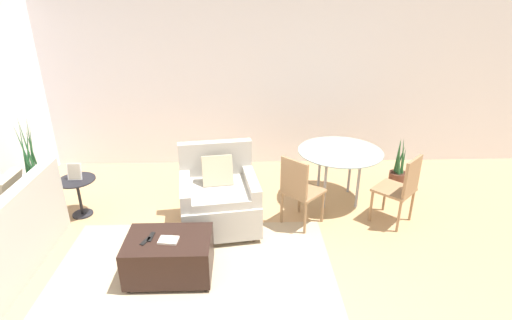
% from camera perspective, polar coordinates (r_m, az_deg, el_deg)
% --- Properties ---
extents(wall_back, '(12.00, 0.06, 2.75)m').
position_cam_1_polar(wall_back, '(6.31, -4.49, 11.28)').
color(wall_back, white).
rests_on(wall_back, ground_plane).
extents(area_rug, '(2.88, 1.64, 0.01)m').
position_cam_1_polar(area_rug, '(4.40, -8.67, -14.69)').
color(area_rug, tan).
rests_on(area_rug, ground_plane).
extents(armchair, '(1.01, 0.98, 0.98)m').
position_cam_1_polar(armchair, '(4.82, -5.31, -5.47)').
color(armchair, '#B2ADA3').
rests_on(armchair, ground_plane).
extents(ottoman, '(0.84, 0.58, 0.44)m').
position_cam_1_polar(ottoman, '(4.19, -12.26, -13.18)').
color(ottoman, black).
rests_on(ottoman, ground_plane).
extents(book_stack, '(0.20, 0.15, 0.02)m').
position_cam_1_polar(book_stack, '(4.03, -12.39, -11.12)').
color(book_stack, beige).
rests_on(book_stack, ottoman).
extents(tv_remote_primary, '(0.09, 0.14, 0.01)m').
position_cam_1_polar(tv_remote_primary, '(4.08, -15.51, -11.10)').
color(tv_remote_primary, black).
rests_on(tv_remote_primary, ottoman).
extents(tv_remote_secondary, '(0.05, 0.16, 0.01)m').
position_cam_1_polar(tv_remote_secondary, '(4.13, -14.78, -10.57)').
color(tv_remote_secondary, black).
rests_on(tv_remote_secondary, ottoman).
extents(potted_plant, '(0.35, 0.35, 1.31)m').
position_cam_1_polar(potted_plant, '(5.82, -28.77, -3.87)').
color(potted_plant, '#333338').
rests_on(potted_plant, ground_plane).
extents(side_table, '(0.46, 0.46, 0.50)m').
position_cam_1_polar(side_table, '(5.50, -24.07, -3.92)').
color(side_table, black).
rests_on(side_table, ground_plane).
extents(picture_frame, '(0.17, 0.07, 0.21)m').
position_cam_1_polar(picture_frame, '(5.40, -24.51, -1.53)').
color(picture_frame, silver).
rests_on(picture_frame, side_table).
extents(dining_table, '(1.11, 1.11, 0.73)m').
position_cam_1_polar(dining_table, '(5.38, 11.89, 0.52)').
color(dining_table, '#8C9E99').
rests_on(dining_table, ground_plane).
extents(dining_chair_near_left, '(0.59, 0.59, 0.90)m').
position_cam_1_polar(dining_chair_near_left, '(4.77, 6.14, -3.90)').
color(dining_chair_near_left, '#93704C').
rests_on(dining_chair_near_left, ground_plane).
extents(dining_chair_near_right, '(0.59, 0.59, 0.90)m').
position_cam_1_polar(dining_chair_near_right, '(5.09, 20.12, -3.49)').
color(dining_chair_near_right, '#93704C').
rests_on(dining_chair_near_right, ground_plane).
extents(potted_plant_small, '(0.25, 0.25, 0.81)m').
position_cam_1_polar(potted_plant_small, '(6.09, 19.61, -2.00)').
color(potted_plant_small, brown).
rests_on(potted_plant_small, ground_plane).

